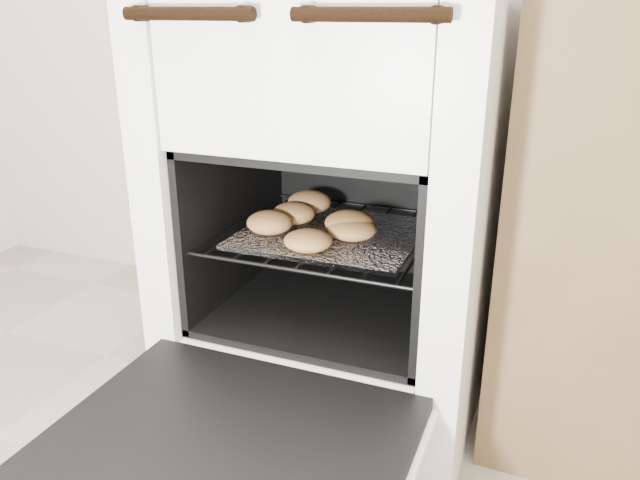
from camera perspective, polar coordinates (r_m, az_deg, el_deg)
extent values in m
cube|color=white|center=(1.33, 2.64, 4.82)|extent=(0.62, 0.66, 0.95)
cylinder|color=black|center=(1.03, -12.02, 19.58)|extent=(0.23, 0.02, 0.02)
cylinder|color=black|center=(0.90, 4.45, 19.86)|extent=(0.23, 0.02, 0.02)
cube|color=black|center=(1.01, -8.24, -17.71)|extent=(0.54, 0.41, 0.02)
cube|color=white|center=(1.02, -8.18, -18.53)|extent=(0.56, 0.43, 0.02)
cylinder|color=black|center=(1.37, -7.36, 1.79)|extent=(0.01, 0.43, 0.01)
cylinder|color=black|center=(1.23, 11.12, -0.70)|extent=(0.01, 0.43, 0.01)
cylinder|color=black|center=(1.10, -2.39, -2.78)|extent=(0.44, 0.01, 0.01)
cylinder|color=black|center=(1.47, 4.19, 3.18)|extent=(0.44, 0.01, 0.01)
cylinder|color=black|center=(1.35, -6.02, 1.61)|extent=(0.01, 0.41, 0.01)
cylinder|color=black|center=(1.33, -3.65, 1.30)|extent=(0.01, 0.41, 0.01)
cylinder|color=black|center=(1.30, -1.18, 0.97)|extent=(0.01, 0.41, 0.01)
cylinder|color=black|center=(1.28, 1.37, 0.62)|extent=(0.01, 0.41, 0.01)
cylinder|color=black|center=(1.26, 4.00, 0.26)|extent=(0.01, 0.41, 0.01)
cylinder|color=black|center=(1.25, 6.71, -0.10)|extent=(0.01, 0.41, 0.01)
cylinder|color=black|center=(1.23, 9.48, -0.48)|extent=(0.01, 0.41, 0.01)
cube|color=silver|center=(1.26, 1.04, 0.59)|extent=(0.35, 0.31, 0.01)
ellipsoid|color=#B78749|center=(1.22, 2.97, 1.01)|extent=(0.11, 0.11, 0.04)
ellipsoid|color=#B78749|center=(1.31, -2.40, 2.49)|extent=(0.11, 0.11, 0.04)
ellipsoid|color=#B78749|center=(1.25, -4.62, 1.63)|extent=(0.10, 0.10, 0.04)
ellipsoid|color=#B78749|center=(1.24, 2.75, 1.57)|extent=(0.14, 0.14, 0.05)
ellipsoid|color=#B78749|center=(1.16, -1.10, -0.05)|extent=(0.12, 0.12, 0.04)
ellipsoid|color=#B78749|center=(1.37, -0.96, 3.51)|extent=(0.14, 0.14, 0.05)
ellipsoid|color=#B78749|center=(1.39, -1.16, 3.50)|extent=(0.12, 0.12, 0.04)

